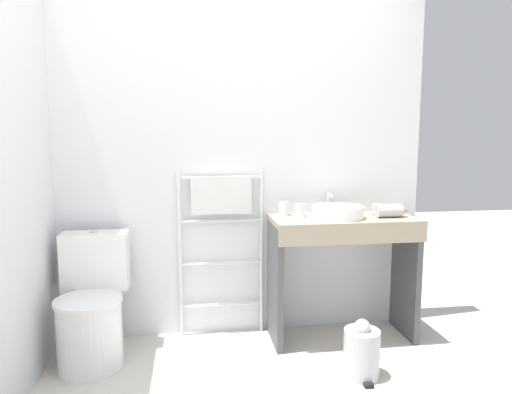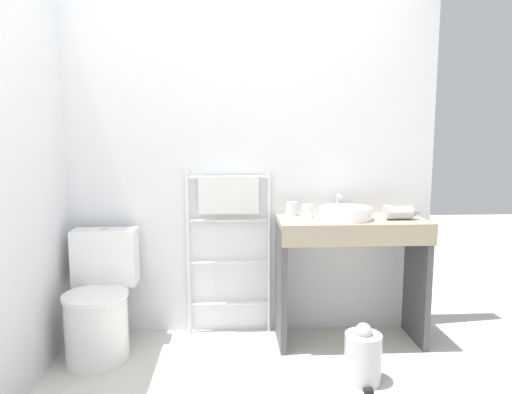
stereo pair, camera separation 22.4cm
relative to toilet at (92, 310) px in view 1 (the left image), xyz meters
name	(u,v)px [view 1 (the left image)]	position (x,y,z in m)	size (l,w,h in m)	color
wall_back	(236,165)	(0.93, 0.39, 0.85)	(2.63, 0.12, 2.36)	silver
toilet	(92,310)	(0.00, 0.00, 0.00)	(0.41, 0.54, 0.78)	white
towel_radiator	(221,216)	(0.81, 0.28, 0.52)	(0.58, 0.06, 1.15)	silver
vanity_counter	(343,257)	(1.62, 0.09, 0.25)	(0.96, 0.44, 0.84)	gray
sink_basin	(338,211)	(1.57, 0.08, 0.56)	(0.34, 0.34, 0.08)	white
faucet	(329,201)	(1.57, 0.27, 0.61)	(0.02, 0.10, 0.14)	silver
cup_near_wall	(284,208)	(1.24, 0.24, 0.56)	(0.07, 0.07, 0.09)	white
cup_near_edge	(300,210)	(1.34, 0.17, 0.56)	(0.07, 0.07, 0.08)	white
hair_dryer	(390,210)	(1.93, 0.07, 0.56)	(0.23, 0.18, 0.09)	#B7B7BC
trash_bin	(362,352)	(1.56, -0.41, -0.18)	(0.21, 0.24, 0.35)	#B7B7BC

